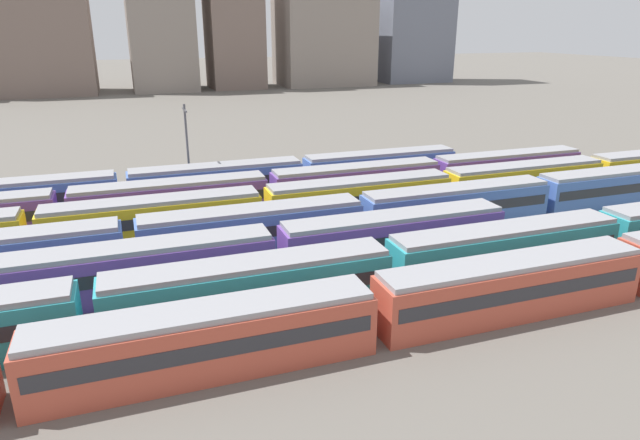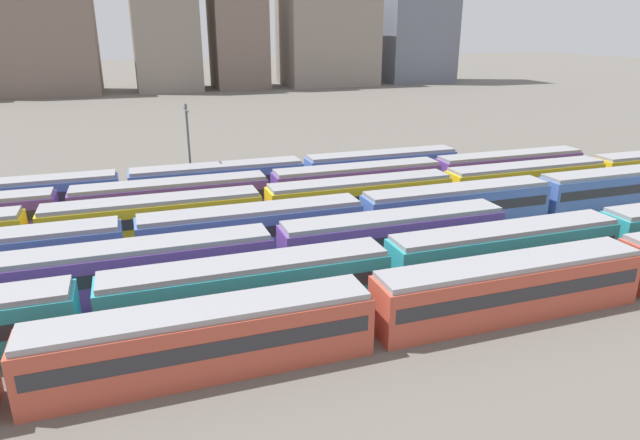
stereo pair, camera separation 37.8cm
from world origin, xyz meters
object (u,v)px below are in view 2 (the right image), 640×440
train_track_6 (218,181)px  catenary_pole_1 (189,145)px  train_track_3 (361,217)px  train_track_0 (371,311)px  train_track_5 (270,191)px  train_track_2 (140,269)px  train_track_1 (387,268)px  train_track_4 (447,189)px

train_track_6 → catenary_pole_1: bearing=129.8°
train_track_3 → train_track_6: 18.38m
train_track_0 → train_track_5: size_ratio=1.00×
train_track_2 → catenary_pole_1: size_ratio=5.75×
train_track_1 → train_track_6: 26.98m
train_track_4 → train_track_6: bearing=154.0°
train_track_2 → train_track_3: same height
train_track_2 → train_track_6: same height
train_track_1 → train_track_6: size_ratio=1.34×
train_track_2 → catenary_pole_1: bearing=75.5°
train_track_0 → train_track_2: same height
train_track_2 → catenary_pole_1: (6.14, 23.78, 3.50)m
train_track_2 → train_track_6: size_ratio=1.00×
train_track_2 → train_track_6: bearing=67.5°
train_track_2 → train_track_4: bearing=19.2°
train_track_0 → train_track_5: 26.01m
train_track_4 → catenary_pole_1: 27.51m
train_track_1 → train_track_6: same height
train_track_1 → train_track_3: (2.51, 10.40, 0.00)m
train_track_1 → train_track_3: 10.70m
train_track_2 → train_track_5: same height
train_track_0 → train_track_3: bearing=69.1°
train_track_4 → train_track_5: (-17.03, 5.20, 0.00)m
train_track_2 → train_track_4: 31.68m
train_track_3 → catenary_pole_1: size_ratio=7.69×
train_track_1 → train_track_4: bearing=47.9°
train_track_0 → catenary_pole_1: bearing=100.3°
train_track_5 → catenary_pole_1: bearing=129.5°
train_track_0 → train_track_4: bearing=49.8°
train_track_3 → catenary_pole_1: (-12.20, 18.58, 3.50)m
train_track_6 → catenary_pole_1: catenary_pole_1 is taller
train_track_4 → train_track_1: bearing=-132.1°
train_track_5 → catenary_pole_1: size_ratio=7.69×
train_track_1 → catenary_pole_1: catenary_pole_1 is taller
train_track_3 → train_track_1: bearing=-103.6°
train_track_3 → train_track_4: size_ratio=0.66×
train_track_2 → train_track_6: (8.63, 20.80, 0.00)m
train_track_6 → train_track_5: bearing=-50.6°
train_track_5 → catenary_pole_1: catenary_pole_1 is taller
train_track_3 → train_track_5: bearing=117.7°
train_track_1 → train_track_4: (14.09, 15.60, 0.00)m
train_track_1 → train_track_3: same height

